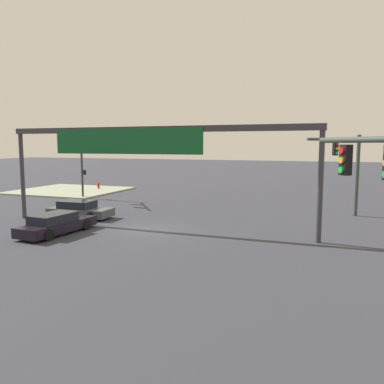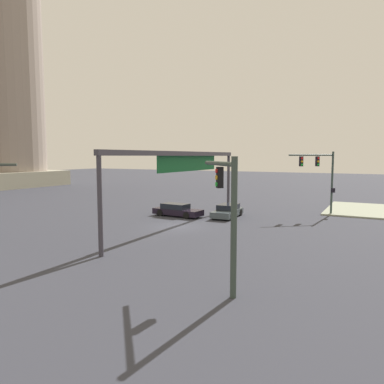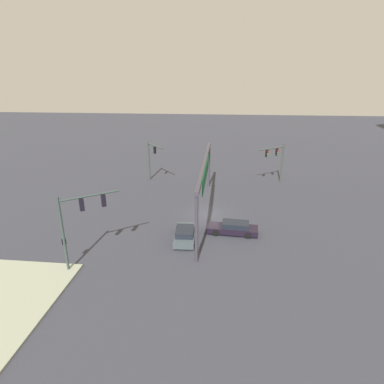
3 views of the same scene
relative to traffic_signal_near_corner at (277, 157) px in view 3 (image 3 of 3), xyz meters
name	(u,v)px [view 3 (image 3 of 3)]	position (x,y,z in m)	size (l,w,h in m)	color
ground_plane	(208,214)	(11.83, -8.96, -3.83)	(205.85, 205.85, 0.00)	#343640
traffic_signal_near_corner	(277,157)	(0.00, 0.00, 0.00)	(2.77, 3.74, 5.63)	#3A433B
traffic_signal_opposite_side	(78,218)	(23.14, -18.36, 0.41)	(2.88, 3.99, 6.18)	#30403C
traffic_signal_cross_street	(151,156)	(0.64, -17.82, -0.04)	(3.46, 2.96, 5.74)	#36433C
overhead_sign_gantry	(205,170)	(12.23, -9.37, 1.32)	(19.76, 0.43, 6.12)	#393640
sedan_car_approaching	(185,234)	(17.96, -10.81, -3.25)	(4.45, 2.09, 1.21)	#414C52
sedan_car_waiting_far	(233,228)	(16.22, -6.31, -3.25)	(2.08, 4.99, 1.21)	black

